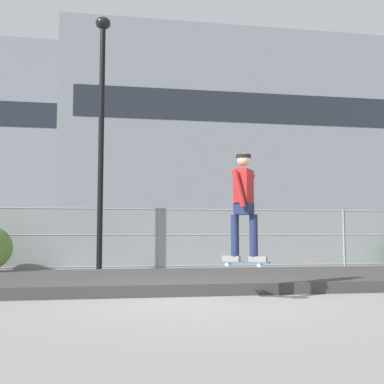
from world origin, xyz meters
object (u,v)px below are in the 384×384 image
(skateboard, at_px, (244,263))
(parked_car_mid, at_px, (246,239))
(street_lamp, at_px, (102,112))
(parked_car_near, at_px, (80,240))
(skater, at_px, (244,200))

(skateboard, xyz_separation_m, parked_car_mid, (3.06, 10.60, 0.24))
(street_lamp, distance_m, parked_car_near, 5.69)
(skateboard, relative_size, street_lamp, 0.10)
(parked_car_mid, bearing_deg, street_lamp, -143.68)
(skater, distance_m, parked_car_near, 11.32)
(parked_car_near, relative_size, parked_car_mid, 1.00)
(parked_car_near, bearing_deg, skater, -73.70)
(street_lamp, bearing_deg, parked_car_near, 100.68)
(parked_car_near, bearing_deg, street_lamp, -79.32)
(skateboard, relative_size, skater, 0.45)
(skater, bearing_deg, street_lamp, 109.74)
(skateboard, bearing_deg, skater, -14.04)
(skateboard, distance_m, parked_car_mid, 11.04)
(skateboard, bearing_deg, parked_car_near, 106.30)
(skater, distance_m, parked_car_mid, 11.06)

